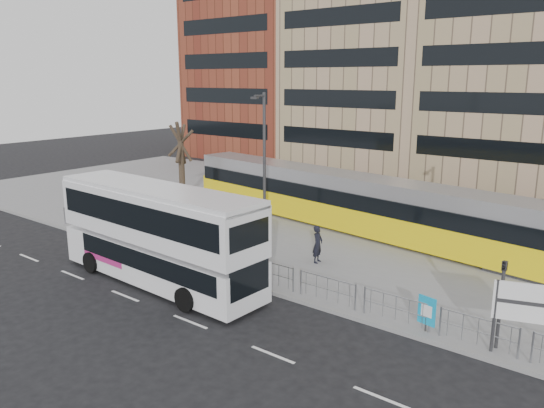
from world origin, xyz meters
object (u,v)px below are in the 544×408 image
Objects in this scene: lamp_post_west at (264,157)px; traffic_light_west at (146,206)px; pedestrian at (318,244)px; tram at (368,205)px; station_sign at (529,307)px; bare_tree at (180,120)px; double_decker_bus at (158,232)px; traffic_light_east at (502,293)px; ad_panel at (427,311)px.

traffic_light_west is at bearing -123.94° from lamp_post_west.
pedestrian is 10.02m from traffic_light_west.
tram is at bearing 22.55° from traffic_light_west.
station_sign is at bearing -118.02° from pedestrian.
bare_tree is at bearing -168.56° from tram.
double_decker_bus is 3.60× the size of traffic_light_west.
double_decker_bus is 14.15m from traffic_light_east.
traffic_light_west is at bearing -127.54° from tram.
traffic_light_east is at bearing -36.07° from tram.
tram is 3.48× the size of lamp_post_west.
double_decker_bus is 3.60× the size of traffic_light_east.
traffic_light_east is (19.04, -0.64, 0.00)m from traffic_light_west.
ad_panel is 0.16× the size of lamp_post_west.
traffic_light_west is at bearing -177.51° from traffic_light_east.
double_decker_bus reaches higher than station_sign.
bare_tree is (-25.69, 8.66, 4.22)m from station_sign.
station_sign is 0.81× the size of traffic_light_east.
traffic_light_east is (2.36, 0.32, 1.20)m from ad_panel.
lamp_post_west is at bearing 53.80° from pedestrian.
station_sign is at bearing 16.71° from ad_panel.
lamp_post_west reaches higher than tram.
ad_panel is (-3.23, -0.29, -0.98)m from station_sign.
bare_tree reaches higher than ad_panel.
ad_panel is 14.92m from lamp_post_west.
lamp_post_west is 10.00m from bare_tree.
bare_tree reaches higher than tram.
tram is at bearing 140.62° from traffic_light_east.
ad_panel is 8.06m from pedestrian.
station_sign reaches higher than pedestrian.
station_sign is (14.73, 2.86, -0.50)m from double_decker_bus.
station_sign reaches higher than ad_panel.
pedestrian is (0.52, -6.14, -0.73)m from tram.
traffic_light_east is at bearing -22.63° from lamp_post_west.
traffic_light_west is 0.37× the size of bare_tree.
ad_panel is 0.43× the size of traffic_light_west.
ad_panel is 0.43× the size of traffic_light_east.
traffic_light_east is at bearing 19.28° from ad_panel.
lamp_post_west is at bearing -140.24° from tram.
lamp_post_west reaches higher than pedestrian.
station_sign is at bearing -18.63° from bare_tree.
double_decker_bus reaches higher than traffic_light_west.
station_sign is 17.50m from lamp_post_west.
station_sign is at bearing 12.91° from double_decker_bus.
traffic_light_west is (-5.18, 3.53, -0.27)m from double_decker_bus.
tram is 21.23× the size of ad_panel.
traffic_light_east is at bearing -19.18° from bare_tree.
pedestrian reaches higher than ad_panel.
double_decker_bus reaches higher than tram.
tram is 9.12× the size of traffic_light_west.
tram is 3.42× the size of bare_tree.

